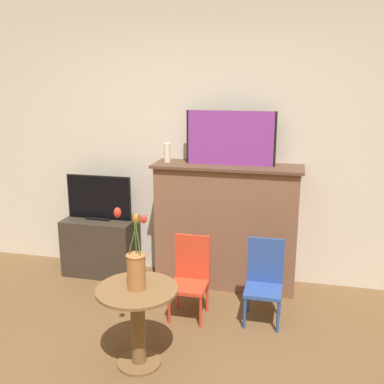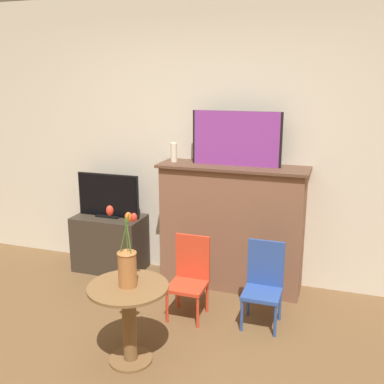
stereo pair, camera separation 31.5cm
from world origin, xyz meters
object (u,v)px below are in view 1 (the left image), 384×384
(painting, at_px, (230,138))
(chair_red, at_px, (190,274))
(tv_monitor, at_px, (99,198))
(vase_tulips, at_px, (136,265))
(chair_blue, at_px, (264,278))

(painting, xyz_separation_m, chair_red, (-0.21, -0.65, -1.06))
(tv_monitor, distance_m, vase_tulips, 1.63)
(chair_blue, relative_size, vase_tulips, 1.24)
(chair_red, bearing_deg, tv_monitor, 150.30)
(painting, bearing_deg, chair_blue, -56.52)
(painting, distance_m, tv_monitor, 1.44)
(tv_monitor, bearing_deg, painting, 1.68)
(chair_blue, distance_m, vase_tulips, 1.20)
(painting, distance_m, chair_red, 1.26)
(chair_red, xyz_separation_m, vase_tulips, (-0.19, -0.75, 0.38))
(painting, height_order, vase_tulips, painting)
(tv_monitor, relative_size, chair_red, 0.98)
(chair_red, distance_m, vase_tulips, 0.86)
(chair_red, height_order, vase_tulips, vase_tulips)
(tv_monitor, bearing_deg, vase_tulips, -56.90)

